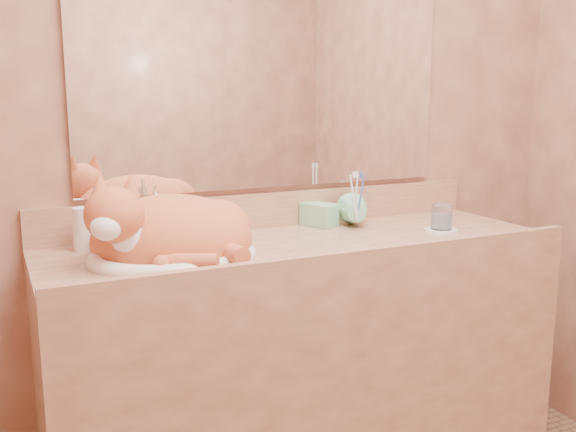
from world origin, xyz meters
name	(u,v)px	position (x,y,z in m)	size (l,w,h in m)	color
wall_back	(269,110)	(0.00, 1.00, 1.25)	(2.40, 0.02, 2.50)	brown
vanity_counter	(304,370)	(0.00, 0.72, 0.42)	(1.60, 0.55, 0.85)	brown
mirror	(270,67)	(0.00, 0.99, 1.39)	(1.30, 0.02, 0.80)	white
sink_basin	(173,233)	(-0.42, 0.70, 0.92)	(0.47, 0.39, 0.15)	white
faucet	(157,218)	(-0.42, 0.88, 0.93)	(0.04, 0.12, 0.17)	white
cat	(165,230)	(-0.44, 0.72, 0.93)	(0.46, 0.38, 0.25)	#BE512B
soap_dispenser	(333,203)	(0.18, 0.88, 0.94)	(0.08, 0.08, 0.18)	#7DC99C
toothbrush_cup	(357,214)	(0.25, 0.82, 0.90)	(0.11, 0.11, 0.10)	#7DC99C
toothbrushes	(357,195)	(0.25, 0.82, 0.97)	(0.03, 0.03, 0.20)	white
saucer	(441,230)	(0.48, 0.67, 0.85)	(0.11, 0.11, 0.01)	white
water_glass	(442,217)	(0.48, 0.67, 0.90)	(0.07, 0.07, 0.08)	silver
lotion_bottle	(83,229)	(-0.64, 0.90, 0.91)	(0.05, 0.05, 0.13)	white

